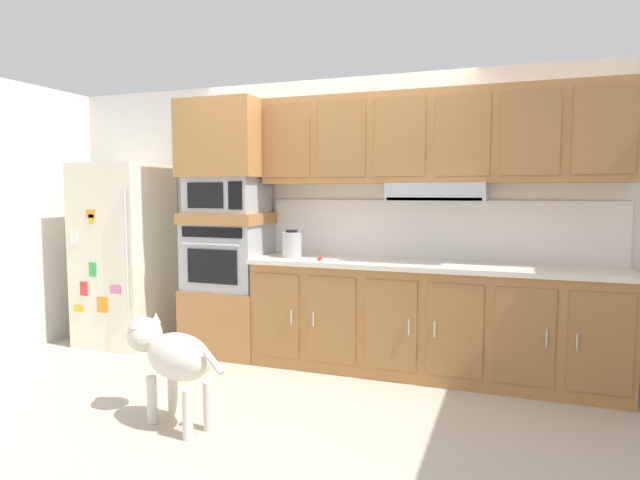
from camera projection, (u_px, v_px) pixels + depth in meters
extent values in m
plane|color=#B2A899|center=(286.00, 391.00, 4.02)|extent=(9.60, 9.60, 0.00)
cube|color=silver|center=(334.00, 218.00, 4.95)|extent=(6.20, 0.12, 2.50)
cube|color=silver|center=(2.00, 218.00, 4.86)|extent=(0.12, 7.10, 2.50)
cube|color=silver|center=(125.00, 254.00, 5.26)|extent=(0.76, 0.70, 1.76)
cylinder|color=silver|center=(126.00, 249.00, 4.80)|extent=(0.02, 0.02, 1.10)
cube|color=orange|center=(102.00, 305.00, 4.96)|extent=(0.12, 0.01, 0.15)
cube|color=white|center=(74.00, 238.00, 5.01)|extent=(0.08, 0.01, 0.12)
cube|color=orange|center=(90.00, 214.00, 4.92)|extent=(0.10, 0.01, 0.07)
cube|color=gold|center=(91.00, 219.00, 4.92)|extent=(0.06, 0.01, 0.09)
cube|color=green|center=(93.00, 269.00, 4.97)|extent=(0.08, 0.01, 0.13)
cube|color=red|center=(84.00, 289.00, 5.02)|extent=(0.08, 0.01, 0.13)
cube|color=pink|center=(115.00, 290.00, 4.90)|extent=(0.12, 0.01, 0.07)
cube|color=gold|center=(78.00, 308.00, 5.07)|extent=(0.12, 0.01, 0.06)
cube|color=#A8703D|center=(230.00, 320.00, 5.00)|extent=(0.74, 0.62, 0.60)
cube|color=#A8AAAF|center=(229.00, 256.00, 4.95)|extent=(0.70, 0.58, 0.60)
cube|color=black|center=(212.00, 267.00, 4.68)|extent=(0.49, 0.01, 0.30)
cube|color=black|center=(211.00, 232.00, 4.65)|extent=(0.59, 0.01, 0.09)
cylinder|color=#A8AAAF|center=(210.00, 245.00, 4.64)|extent=(0.56, 0.02, 0.02)
cube|color=#A8703D|center=(228.00, 218.00, 4.92)|extent=(0.74, 0.62, 0.10)
cube|color=#A8AAAF|center=(228.00, 195.00, 4.90)|extent=(0.64, 0.53, 0.32)
cube|color=black|center=(205.00, 195.00, 4.67)|extent=(0.35, 0.01, 0.22)
cube|color=black|center=(235.00, 195.00, 4.57)|extent=(0.13, 0.01, 0.24)
cube|color=#A8703D|center=(227.00, 140.00, 4.85)|extent=(0.74, 0.62, 0.68)
cube|color=#A8703D|center=(428.00, 321.00, 4.37)|extent=(2.92, 0.60, 0.88)
cube|color=#9A6738|center=(276.00, 315.00, 4.49)|extent=(0.41, 0.01, 0.70)
cylinder|color=#BCBCC1|center=(291.00, 317.00, 4.43)|extent=(0.01, 0.01, 0.12)
cube|color=#9A6738|center=(331.00, 320.00, 4.33)|extent=(0.41, 0.01, 0.70)
cylinder|color=#BCBCC1|center=(313.00, 319.00, 4.36)|extent=(0.01, 0.01, 0.12)
cube|color=#9A6738|center=(390.00, 325.00, 4.16)|extent=(0.41, 0.01, 0.70)
cylinder|color=#BCBCC1|center=(409.00, 327.00, 4.10)|extent=(0.01, 0.01, 0.12)
cube|color=#9A6738|center=(454.00, 331.00, 4.00)|extent=(0.41, 0.01, 0.70)
cylinder|color=#BCBCC1|center=(434.00, 329.00, 4.03)|extent=(0.01, 0.01, 0.12)
cube|color=#9A6738|center=(524.00, 337.00, 3.83)|extent=(0.41, 0.01, 0.70)
cylinder|color=#BCBCC1|center=(547.00, 339.00, 3.77)|extent=(0.01, 0.01, 0.12)
cube|color=#9A6738|center=(600.00, 343.00, 3.67)|extent=(0.41, 0.01, 0.70)
cylinder|color=#BCBCC1|center=(577.00, 342.00, 3.70)|extent=(0.01, 0.01, 0.12)
cube|color=silver|center=(429.00, 265.00, 4.33)|extent=(2.96, 0.64, 0.04)
cube|color=white|center=(434.00, 229.00, 4.57)|extent=(2.96, 0.02, 0.50)
cube|color=#A8703D|center=(433.00, 138.00, 4.36)|extent=(2.92, 0.34, 0.74)
cube|color=#A8AAAF|center=(437.00, 192.00, 4.31)|extent=(0.76, 0.48, 0.14)
cube|color=black|center=(433.00, 199.00, 4.11)|extent=(0.72, 0.04, 0.02)
cube|color=#9A6738|center=(287.00, 141.00, 4.60)|extent=(0.41, 0.01, 0.63)
cube|color=#9A6738|center=(341.00, 139.00, 4.44)|extent=(0.41, 0.01, 0.63)
cube|color=#9A6738|center=(399.00, 137.00, 4.27)|extent=(0.41, 0.01, 0.63)
cube|color=#9A6738|center=(462.00, 134.00, 4.11)|extent=(0.41, 0.01, 0.63)
cube|color=#9A6738|center=(531.00, 132.00, 3.94)|extent=(0.41, 0.01, 0.63)
cube|color=#9A6738|center=(605.00, 129.00, 3.78)|extent=(0.41, 0.01, 0.63)
cylinder|color=red|center=(320.00, 258.00, 4.50)|extent=(0.05, 0.10, 0.03)
cylinder|color=silver|center=(333.00, 259.00, 4.48)|extent=(0.03, 0.12, 0.01)
cylinder|color=#A8AAAF|center=(292.00, 245.00, 4.67)|extent=(0.17, 0.17, 0.22)
cylinder|color=black|center=(292.00, 231.00, 4.66)|extent=(0.10, 0.10, 0.02)
ellipsoid|color=beige|center=(179.00, 356.00, 3.37)|extent=(0.58, 0.44, 0.29)
sphere|color=beige|center=(145.00, 335.00, 3.59)|extent=(0.23, 0.23, 0.23)
ellipsoid|color=gray|center=(135.00, 335.00, 3.66)|extent=(0.15, 0.12, 0.08)
cone|color=beige|center=(135.00, 322.00, 3.51)|extent=(0.06, 0.06, 0.07)
cone|color=beige|center=(156.00, 318.00, 3.63)|extent=(0.06, 0.06, 0.07)
cylinder|color=beige|center=(213.00, 362.00, 3.16)|extent=(0.17, 0.09, 0.13)
cylinder|color=beige|center=(152.00, 400.00, 3.45)|extent=(0.06, 0.06, 0.31)
cylinder|color=beige|center=(173.00, 393.00, 3.57)|extent=(0.06, 0.06, 0.31)
cylinder|color=beige|center=(188.00, 414.00, 3.22)|extent=(0.06, 0.06, 0.31)
cylinder|color=beige|center=(208.00, 406.00, 3.35)|extent=(0.06, 0.06, 0.31)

